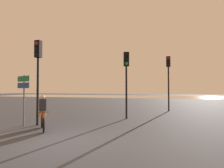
{
  "coord_description": "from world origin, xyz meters",
  "views": [
    {
      "loc": [
        3.36,
        -5.51,
        1.88
      ],
      "look_at": [
        0.5,
        5.0,
        2.2
      ],
      "focal_mm": 28.0,
      "sensor_mm": 36.0,
      "label": 1
    }
  ],
  "objects": [
    {
      "name": "traffic_light_far_right",
      "position": [
        4.12,
        10.2,
        3.25
      ],
      "size": [
        0.37,
        0.39,
        4.7
      ],
      "rotation": [
        0.0,
        0.0,
        2.9
      ],
      "color": "black",
      "rests_on": "ground"
    },
    {
      "name": "traffic_light_near_left",
      "position": [
        -2.78,
        2.26,
        3.09
      ],
      "size": [
        0.33,
        0.34,
        4.44
      ],
      "rotation": [
        0.0,
        0.0,
        3.11
      ],
      "color": "black",
      "rests_on": "ground"
    },
    {
      "name": "water_strip",
      "position": [
        0.0,
        38.39,
        0.0
      ],
      "size": [
        80.0,
        16.0,
        0.01
      ],
      "primitive_type": "cube",
      "color": "#9E937F",
      "rests_on": "ground"
    },
    {
      "name": "cyclist",
      "position": [
        -1.86,
        1.45,
        0.82
      ],
      "size": [
        1.15,
        1.32,
        1.62
      ],
      "rotation": [
        0.0,
        0.0,
        -2.43
      ],
      "color": "black",
      "rests_on": "ground"
    },
    {
      "name": "direction_sign_post",
      "position": [
        -3.34,
        1.9,
        1.79
      ],
      "size": [
        1.04,
        0.42,
        2.6
      ],
      "rotation": [
        0.0,
        0.0,
        2.78
      ],
      "color": "slate",
      "rests_on": "ground"
    },
    {
      "name": "traffic_light_center",
      "position": [
        1.33,
        5.44,
        2.96
      ],
      "size": [
        0.39,
        0.41,
        4.25
      ],
      "rotation": [
        0.0,
        0.0,
        3.53
      ],
      "color": "black",
      "rests_on": "ground"
    },
    {
      "name": "ground_plane",
      "position": [
        0.0,
        0.0,
        0.0
      ],
      "size": [
        120.0,
        120.0,
        0.0
      ],
      "primitive_type": "plane",
      "color": "#333338"
    }
  ]
}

